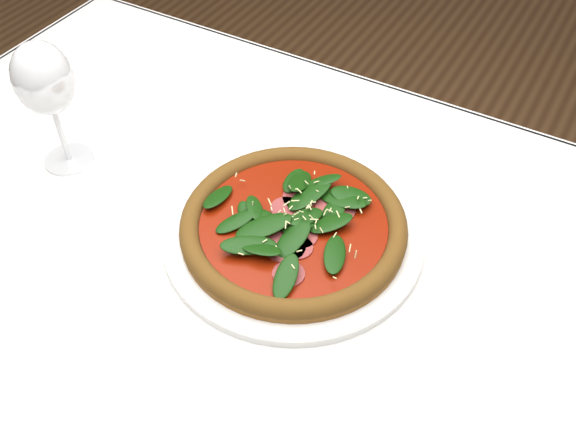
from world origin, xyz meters
The scene contains 4 objects.
dining_table centered at (0.00, 0.00, 0.65)m, with size 1.21×0.81×0.75m.
plate centered at (0.05, 0.03, 0.76)m, with size 0.33×0.33×0.01m.
pizza centered at (0.05, 0.03, 0.78)m, with size 0.34×0.34×0.04m.
wine_glass centered at (-0.31, 0.00, 0.89)m, with size 0.08×0.08×0.19m.
Camera 1 is at (0.32, -0.45, 1.36)m, focal length 40.00 mm.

